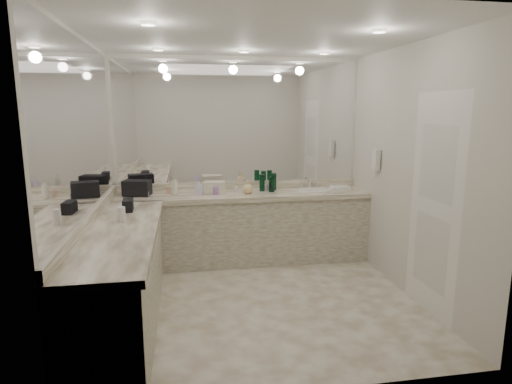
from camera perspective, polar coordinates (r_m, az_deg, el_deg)
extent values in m
plane|color=beige|center=(4.56, 0.28, -14.18)|extent=(3.20, 3.20, 0.00)
plane|color=white|center=(4.18, 0.31, 20.07)|extent=(3.20, 3.20, 0.00)
cube|color=beige|center=(5.65, -2.33, 4.45)|extent=(3.20, 0.02, 2.60)
cube|color=beige|center=(4.21, -21.68, 1.48)|extent=(0.02, 3.00, 2.60)
cube|color=beige|center=(4.72, 19.81, 2.54)|extent=(0.02, 3.00, 2.60)
cube|color=beige|center=(5.53, -1.86, -5.00)|extent=(3.20, 0.60, 0.84)
cube|color=silver|center=(5.41, -1.88, -0.44)|extent=(3.20, 0.64, 0.06)
cube|color=beige|center=(4.10, -17.50, -11.27)|extent=(0.60, 2.40, 0.84)
cube|color=silver|center=(3.96, -17.73, -5.21)|extent=(0.64, 2.42, 0.06)
cube|color=silver|center=(5.68, -2.28, 0.92)|extent=(3.20, 0.04, 0.10)
cube|color=silver|center=(4.28, -21.09, -3.14)|extent=(0.04, 3.00, 0.10)
cube|color=white|center=(5.60, -2.35, 9.27)|extent=(3.12, 0.01, 1.55)
cube|color=white|center=(4.17, -21.98, 7.94)|extent=(0.01, 2.92, 1.55)
cylinder|color=white|center=(5.62, 7.75, 0.15)|extent=(0.44, 0.44, 0.03)
cube|color=silver|center=(5.81, 7.15, 1.26)|extent=(0.24, 0.16, 0.14)
cube|color=white|center=(5.31, 15.75, 4.19)|extent=(0.06, 0.10, 0.24)
cube|color=white|center=(4.34, 22.66, -1.71)|extent=(0.02, 0.82, 2.10)
cube|color=black|center=(5.41, -15.57, 0.46)|extent=(0.36, 0.27, 0.18)
cube|color=black|center=(4.64, -16.69, -1.68)|extent=(0.11, 0.23, 0.12)
cube|color=beige|center=(5.39, -5.52, 0.62)|extent=(0.29, 0.21, 0.15)
cube|color=white|center=(5.75, 11.17, 0.55)|extent=(0.25, 0.17, 0.04)
cylinder|color=white|center=(4.18, -17.46, -2.85)|extent=(0.06, 0.06, 0.15)
imported|color=beige|center=(5.38, -10.82, 0.86)|extent=(0.11, 0.11, 0.23)
imported|color=silver|center=(5.32, -7.63, 0.61)|extent=(0.11, 0.11, 0.18)
imported|color=#E6C887|center=(5.36, -1.10, 0.70)|extent=(0.17, 0.17, 0.17)
cylinder|color=#094526|center=(5.47, 2.09, 1.02)|extent=(0.07, 0.07, 0.19)
cylinder|color=#094526|center=(5.61, 2.39, 1.41)|extent=(0.07, 0.07, 0.22)
cylinder|color=#094526|center=(5.53, 0.82, 1.26)|extent=(0.07, 0.07, 0.22)
cylinder|color=#9966B2|center=(5.30, -5.39, 0.16)|extent=(0.06, 0.06, 0.10)
cylinder|color=#E0B28C|center=(5.47, -11.54, 0.26)|extent=(0.06, 0.06, 0.09)
cylinder|color=silver|center=(5.40, -4.99, 0.20)|extent=(0.05, 0.05, 0.07)
cylinder|color=#3F3F4C|center=(5.31, -14.31, -0.29)|extent=(0.05, 0.05, 0.07)
cylinder|color=silver|center=(5.44, -2.63, 0.33)|extent=(0.04, 0.04, 0.07)
cylinder|color=#9966B2|center=(5.45, -0.80, 0.36)|extent=(0.04, 0.04, 0.07)
cylinder|color=#9966B2|center=(5.61, 1.64, 0.64)|extent=(0.05, 0.05, 0.07)
cylinder|color=silver|center=(5.32, -7.65, 0.04)|extent=(0.05, 0.05, 0.08)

